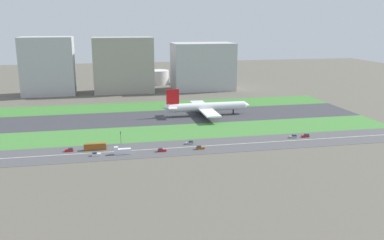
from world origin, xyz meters
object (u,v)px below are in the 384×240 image
Objects in this scene: car_5 at (200,148)px; office_tower at (203,66)px; bus_1 at (95,147)px; fuel_tank_east at (212,76)px; terminal_building at (48,66)px; car_0 at (293,136)px; hangar_building at (123,65)px; car_2 at (96,154)px; car_6 at (306,136)px; fuel_tank_west at (158,77)px; car_3 at (69,150)px; airliner at (205,107)px; traffic_light at (121,137)px; car_4 at (190,143)px; fuel_tank_centre at (188,75)px; truck_0 at (122,151)px; car_1 at (162,150)px.

office_tower is at bearing -103.65° from car_5.
bus_1 is 209.19m from office_tower.
office_tower is 3.57× the size of fuel_tank_east.
terminal_building is 172.67m from fuel_tank_east.
hangar_building is at bearing 115.93° from car_0.
car_2 is 10.05m from bus_1.
fuel_tank_west is at bearing 104.27° from car_6.
fuel_tank_west is (75.68, 227.00, 6.37)m from car_3.
hangar_building reaches higher than bus_1.
fuel_tank_west is (-13.39, 159.00, 1.07)m from airliner.
traffic_light is at bearing -93.36° from hangar_building.
fuel_tank_east is (59.29, 0.00, -0.41)m from fuel_tank_west.
fuel_tank_centre reaches higher than car_4.
truck_0 is at bearing -174.65° from car_6.
car_0 is 61.54m from car_4.
car_2 is at bearing -174.90° from car_0.
fuel_tank_centre is (19.28, 159.00, 2.36)m from airliner.
car_0 is at bearing -85.66° from fuel_tank_centre.
car_3 is at bearing -142.64° from airliner.
office_tower is (50.08, 182.00, 21.81)m from car_4.
car_1 is at bearing -87.04° from hangar_building.
car_0 is 112.46m from bus_1.
airliner is 5.60× the size of bus_1.
fuel_tank_west is (38.60, 45.00, -18.48)m from hangar_building.
car_6 is (133.41, 0.00, 0.00)m from car_3.
fuel_tank_west reaches higher than bus_1.
airliner is at bearing -105.44° from car_5.
fuel_tank_west reaches higher than car_6.
airliner is 165.49m from fuel_tank_east.
airliner is 14.77× the size of car_4.
car_0 is at bearing -61.76° from airliner.
hangar_building is at bearing -80.99° from car_5.
hangar_building is (-51.98, 114.00, 19.54)m from airliner.
terminal_building is at bearing -157.05° from fuel_tank_west.
airliner reaches higher than truck_0.
car_2 is at bearing -117.12° from fuel_tank_east.
traffic_light is (13.28, 17.99, 3.37)m from car_2.
airliner is 14.77× the size of car_5.
terminal_building is at bearing -73.38° from truck_0.
car_3 is 215.93m from office_tower.
office_tower is (87.45, 192.00, 21.07)m from truck_0.
office_tower is at bearing -82.67° from fuel_tank_centre.
office_tower is (-11.46, 182.00, 21.81)m from car_0.
bus_1 is 235.52m from fuel_tank_west.
fuel_tank_centre reaches higher than car_1.
terminal_building is 147.12m from fuel_tank_centre.
truck_0 is 0.16× the size of terminal_building.
car_2 is at bearing -134.06° from airliner.
hangar_building is 0.94× the size of office_tower.
car_5 is 10.58m from car_4.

